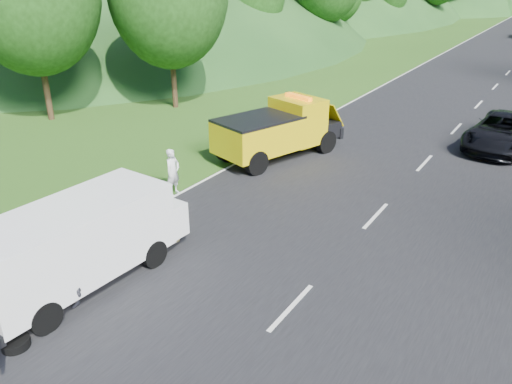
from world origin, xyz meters
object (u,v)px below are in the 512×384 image
Objects in this scene: worker at (73,305)px; passing_suv at (500,148)px; tow_truck at (279,129)px; white_van at (79,240)px; woman at (175,194)px; spare_tire at (17,347)px; child at (176,241)px; suitcase at (133,198)px.

passing_suv is (7.17, 18.85, 0.00)m from worker.
white_van is (0.56, -11.34, 0.02)m from tow_truck.
spare_tire is at bearing -164.96° from woman.
child is 5.59m from spare_tire.
worker reaches higher than child.
white_van reaches higher than spare_tire.
white_van reaches higher than worker.
passing_suv is (7.72, 17.98, -1.31)m from white_van.
spare_tire is at bearing -103.80° from passing_suv.
suitcase is at bearing 129.00° from worker.
suitcase is 17.11m from passing_suv.
suitcase reaches higher than spare_tire.
tow_truck is 14.03m from spare_tire.
woman is at bearing -122.70° from passing_suv.
white_van reaches higher than suitcase.
child is (0.58, 3.02, -1.31)m from white_van.
woman is (-1.23, -5.66, -1.29)m from tow_truck.
child is 1.70× the size of spare_tire.
tow_truck reaches higher than white_van.
woman is (-1.79, 5.68, -1.31)m from white_van.
child is 0.65× the size of worker.
passing_suv is at bearing 109.05° from child.
woman is 3.56m from child.
white_van is 1.15× the size of passing_suv.
tow_truck is 11.35m from white_van.
worker is (1.10, -12.21, -1.29)m from tow_truck.
worker is at bearing -55.04° from white_van.
white_van is at bearing -69.73° from tow_truck.
tow_truck is at bearing -136.25° from passing_suv.
woman is at bearing 106.97° from spare_tire.
white_van is at bearing -108.23° from passing_suv.
passing_suv is (9.51, 12.31, 0.00)m from woman.
woman is 1.08× the size of worker.
white_van is 1.66m from worker.
white_van is at bearing -56.32° from child.
tow_truck reaches higher than suitcase.
woman reaches higher than spare_tire.
white_van is 4.03× the size of worker.
woman is 6.95m from worker.
suitcase is at bearing -121.33° from passing_suv.
child is 0.19× the size of passing_suv.
white_van is 3.34m from child.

